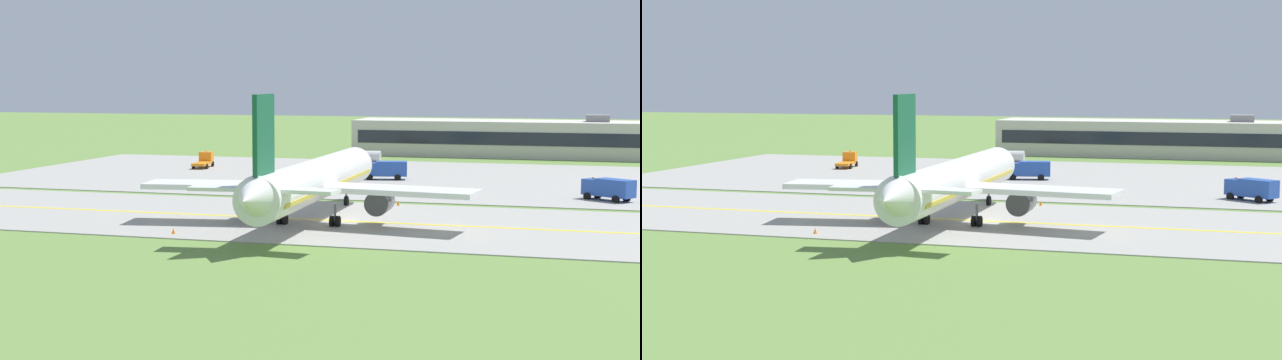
% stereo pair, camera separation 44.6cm
% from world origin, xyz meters
% --- Properties ---
extents(ground_plane, '(500.00, 500.00, 0.00)m').
position_xyz_m(ground_plane, '(0.00, 0.00, 0.00)').
color(ground_plane, olive).
extents(taxiway_strip, '(240.00, 28.00, 0.10)m').
position_xyz_m(taxiway_strip, '(0.00, 0.00, 0.05)').
color(taxiway_strip, '#9E9B93').
rests_on(taxiway_strip, ground).
extents(apron_pad, '(140.00, 52.00, 0.10)m').
position_xyz_m(apron_pad, '(10.00, 42.00, 0.05)').
color(apron_pad, '#9E9B93').
rests_on(apron_pad, ground).
extents(taxiway_centreline, '(220.00, 0.60, 0.01)m').
position_xyz_m(taxiway_centreline, '(0.00, 0.00, 0.11)').
color(taxiway_centreline, yellow).
rests_on(taxiway_centreline, taxiway_strip).
extents(airplane_lead, '(32.52, 39.56, 12.70)m').
position_xyz_m(airplane_lead, '(-2.34, -2.06, 4.13)').
color(airplane_lead, white).
rests_on(airplane_lead, ground).
extents(service_truck_baggage, '(6.13, 2.68, 2.65)m').
position_xyz_m(service_truck_baggage, '(-12.05, 56.16, 1.53)').
color(service_truck_baggage, red).
rests_on(service_truck_baggage, ground).
extents(service_truck_fuel, '(3.16, 6.65, 2.59)m').
position_xyz_m(service_truck_fuel, '(-35.41, 48.55, 1.18)').
color(service_truck_fuel, orange).
rests_on(service_truck_fuel, ground).
extents(service_truck_catering, '(6.28, 3.24, 2.60)m').
position_xyz_m(service_truck_catering, '(-4.29, 38.72, 1.53)').
color(service_truck_catering, '#264CA5').
rests_on(service_truck_catering, ground).
extents(service_truck_pushback, '(6.08, 5.14, 2.60)m').
position_xyz_m(service_truck_pushback, '(25.02, 23.68, 1.53)').
color(service_truck_pushback, '#264CA5').
rests_on(service_truck_pushback, ground).
extents(terminal_building, '(61.09, 12.89, 7.56)m').
position_xyz_m(terminal_building, '(11.09, 84.84, 3.20)').
color(terminal_building, beige).
rests_on(terminal_building, ground).
extents(traffic_cone_near_edge, '(0.44, 0.44, 0.60)m').
position_xyz_m(traffic_cone_near_edge, '(-12.44, -11.72, 0.30)').
color(traffic_cone_near_edge, orange).
rests_on(traffic_cone_near_edge, ground).
extents(traffic_cone_mid_edge, '(0.44, 0.44, 0.60)m').
position_xyz_m(traffic_cone_mid_edge, '(2.96, 12.70, 0.30)').
color(traffic_cone_mid_edge, orange).
rests_on(traffic_cone_mid_edge, ground).
extents(traffic_cone_far_edge, '(0.44, 0.44, 0.60)m').
position_xyz_m(traffic_cone_far_edge, '(-14.95, 11.67, 0.30)').
color(traffic_cone_far_edge, orange).
rests_on(traffic_cone_far_edge, ground).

